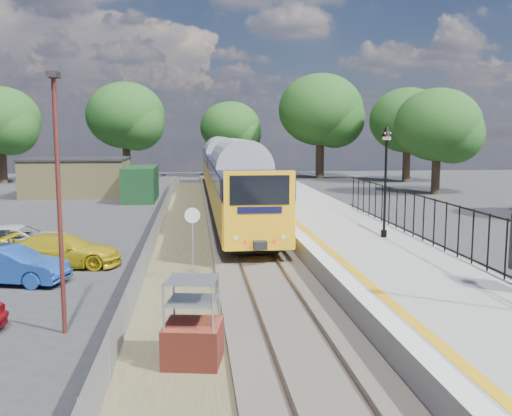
{
  "coord_description": "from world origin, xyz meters",
  "views": [
    {
      "loc": [
        -2.43,
        -16.33,
        5.13
      ],
      "look_at": [
        0.17,
        7.38,
        2.0
      ],
      "focal_mm": 40.0,
      "sensor_mm": 36.0,
      "label": 1
    }
  ],
  "objects": [
    {
      "name": "palisade_fence",
      "position": [
        6.55,
        2.24,
        1.84
      ],
      "size": [
        0.12,
        26.0,
        2.0
      ],
      "color": "black",
      "rests_on": "platform"
    },
    {
      "name": "car_blue",
      "position": [
        -8.72,
        3.53,
        0.64
      ],
      "size": [
        4.12,
        2.3,
        1.29
      ],
      "primitive_type": "imported",
      "rotation": [
        0.0,
        0.0,
        1.32
      ],
      "color": "navy",
      "rests_on": "ground"
    },
    {
      "name": "car_yellow",
      "position": [
        -7.49,
        5.95,
        0.64
      ],
      "size": [
        4.54,
        2.19,
        1.27
      ],
      "primitive_type": "imported",
      "rotation": [
        0.0,
        0.0,
        1.48
      ],
      "color": "gold",
      "rests_on": "ground"
    },
    {
      "name": "tree_line",
      "position": [
        1.4,
        42.0,
        6.61
      ],
      "size": [
        56.8,
        43.8,
        11.88
      ],
      "color": "#332319",
      "rests_on": "ground"
    },
    {
      "name": "outbuilding",
      "position": [
        -10.91,
        31.21,
        1.52
      ],
      "size": [
        10.8,
        10.1,
        3.12
      ],
      "color": "#9F905A",
      "rests_on": "ground"
    },
    {
      "name": "victorian_lamp_north",
      "position": [
        5.3,
        6.0,
        4.3
      ],
      "size": [
        0.44,
        0.44,
        4.6
      ],
      "color": "black",
      "rests_on": "platform"
    },
    {
      "name": "wire_fence",
      "position": [
        -4.2,
        12.0,
        0.6
      ],
      "size": [
        0.06,
        52.0,
        1.2
      ],
      "color": "#999EA3",
      "rests_on": "ground"
    },
    {
      "name": "brick_plinth",
      "position": [
        -2.5,
        -4.08,
        0.96
      ],
      "size": [
        1.43,
        1.43,
        2.0
      ],
      "rotation": [
        0.0,
        0.0,
        -0.17
      ],
      "color": "maroon",
      "rests_on": "ground"
    },
    {
      "name": "carpark_lamp",
      "position": [
        -5.81,
        -1.66,
        3.8
      ],
      "size": [
        0.25,
        0.5,
        6.63
      ],
      "color": "#55211C",
      "rests_on": "ground"
    },
    {
      "name": "train",
      "position": [
        0.0,
        25.1,
        2.34
      ],
      "size": [
        2.82,
        40.83,
        3.51
      ],
      "color": "yellow",
      "rests_on": "ground"
    },
    {
      "name": "track_bed",
      "position": [
        -0.47,
        9.67,
        0.09
      ],
      "size": [
        5.9,
        80.0,
        0.29
      ],
      "color": "#473F38",
      "rests_on": "ground"
    },
    {
      "name": "speed_sign",
      "position": [
        -2.5,
        2.94,
        1.77
      ],
      "size": [
        0.53,
        0.1,
        2.63
      ],
      "rotation": [
        0.0,
        0.0,
        -0.01
      ],
      "color": "#999EA3",
      "rests_on": "ground"
    },
    {
      "name": "car_white",
      "position": [
        -9.72,
        7.97,
        0.67
      ],
      "size": [
        4.82,
        2.27,
        1.33
      ],
      "primitive_type": "imported",
      "rotation": [
        0.0,
        0.0,
        1.56
      ],
      "color": "silver",
      "rests_on": "ground"
    },
    {
      "name": "platform",
      "position": [
        4.2,
        8.0,
        0.45
      ],
      "size": [
        5.0,
        70.0,
        0.9
      ],
      "primitive_type": "cube",
      "color": "gray",
      "rests_on": "ground"
    },
    {
      "name": "ground",
      "position": [
        0.0,
        0.0,
        0.0
      ],
      "size": [
        120.0,
        120.0,
        0.0
      ],
      "primitive_type": "plane",
      "color": "#2D2D30",
      "rests_on": "ground"
    },
    {
      "name": "platform_edge",
      "position": [
        2.14,
        8.0,
        0.9
      ],
      "size": [
        0.9,
        70.0,
        0.01
      ],
      "color": "silver",
      "rests_on": "platform"
    }
  ]
}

